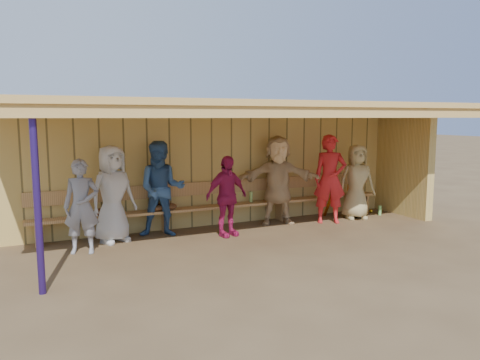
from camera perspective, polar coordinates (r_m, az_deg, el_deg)
name	(u,v)px	position (r m, az deg, el deg)	size (l,w,h in m)	color
ground	(248,238)	(8.81, 0.97, -7.06)	(90.00, 90.00, 0.00)	brown
player_a	(82,206)	(8.12, -18.76, -3.06)	(0.57, 0.38, 1.57)	gray
player_b	(113,194)	(8.67, -15.26, -1.66)	(0.86, 0.56, 1.75)	silver
player_c	(162,189)	(8.89, -9.52, -1.09)	(0.88, 0.68, 1.80)	#345B91
player_d	(227,196)	(8.80, -1.65, -1.98)	(0.90, 0.37, 1.53)	#B41C52
player_f	(278,180)	(9.83, 4.65, 0.00)	(1.73, 0.55, 1.86)	#E2B77F
player_g	(330,179)	(10.08, 10.91, 0.12)	(0.69, 0.45, 1.88)	red
player_h	(357,182)	(10.61, 14.03, -0.22)	(0.81, 0.52, 1.65)	tan
dugout_structure	(251,145)	(9.32, 1.30, 4.32)	(8.80, 3.20, 2.50)	tan
bench	(224,200)	(9.69, -1.91, -2.51)	(7.60, 0.34, 0.93)	tan
dugout_equipment	(186,207)	(9.27, -6.57, -3.26)	(6.34, 0.62, 0.80)	orange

